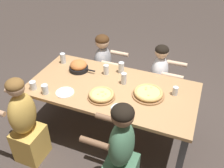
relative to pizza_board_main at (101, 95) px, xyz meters
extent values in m
plane|color=#423833|center=(0.04, 0.22, -0.82)|extent=(18.00, 18.00, 0.00)
cube|color=tan|center=(0.04, 0.22, -0.05)|extent=(2.03, 1.00, 0.04)
cube|color=#4C4C51|center=(-0.91, -0.22, -0.44)|extent=(0.07, 0.07, 0.74)
cube|color=#4C4C51|center=(0.99, -0.22, -0.44)|extent=(0.07, 0.07, 0.74)
cube|color=#4C4C51|center=(-0.91, 0.67, -0.44)|extent=(0.07, 0.07, 0.74)
cube|color=#4C4C51|center=(0.99, 0.67, -0.44)|extent=(0.07, 0.07, 0.74)
cylinder|color=#996B42|center=(0.00, 0.00, -0.02)|extent=(0.32, 0.32, 0.02)
torus|color=tan|center=(0.00, 0.00, 0.01)|extent=(0.29, 0.29, 0.04)
cylinder|color=#E5C675|center=(0.00, 0.00, 0.00)|extent=(0.24, 0.24, 0.04)
cylinder|color=#E5C166|center=(-0.01, 0.03, 0.02)|extent=(0.02, 0.02, 0.01)
cylinder|color=#E5C166|center=(0.03, -0.03, 0.02)|extent=(0.02, 0.02, 0.01)
cylinder|color=#E5C166|center=(0.01, 0.03, 0.02)|extent=(0.02, 0.02, 0.01)
cylinder|color=#E5C166|center=(0.05, 0.01, 0.02)|extent=(0.02, 0.02, 0.01)
cylinder|color=#E5C166|center=(-0.03, -0.02, 0.02)|extent=(0.02, 0.02, 0.01)
cylinder|color=#996B42|center=(0.49, 0.23, -0.02)|extent=(0.37, 0.37, 0.02)
torus|color=tan|center=(0.49, 0.23, 0.01)|extent=(0.34, 0.34, 0.04)
cylinder|color=#E5C675|center=(0.49, 0.23, 0.00)|extent=(0.28, 0.28, 0.04)
cylinder|color=#E5C166|center=(0.50, 0.32, 0.02)|extent=(0.02, 0.02, 0.01)
cylinder|color=#E5C166|center=(0.50, 0.17, 0.02)|extent=(0.02, 0.02, 0.01)
cylinder|color=#E5C166|center=(0.45, 0.27, 0.02)|extent=(0.02, 0.02, 0.01)
cylinder|color=#E5C166|center=(0.44, 0.30, 0.02)|extent=(0.02, 0.02, 0.01)
cylinder|color=black|center=(-0.51, 0.42, -0.01)|extent=(0.25, 0.25, 0.05)
cylinder|color=black|center=(-0.33, 0.42, 0.01)|extent=(0.11, 0.02, 0.02)
ellipsoid|color=#C17038|center=(-0.51, 0.42, 0.05)|extent=(0.22, 0.22, 0.12)
cylinder|color=white|center=(0.26, -0.12, -0.03)|extent=(0.18, 0.18, 0.01)
cube|color=#B7B7BC|center=(0.26, -0.12, -0.02)|extent=(0.09, 0.11, 0.01)
cylinder|color=white|center=(-0.43, -0.08, -0.03)|extent=(0.21, 0.21, 0.01)
cube|color=#B7B7BC|center=(-0.43, -0.08, -0.02)|extent=(0.14, 0.07, 0.01)
cylinder|color=silver|center=(-0.82, -0.15, 0.02)|extent=(0.08, 0.08, 0.10)
cylinder|color=black|center=(-0.82, -0.15, 0.00)|extent=(0.07, 0.07, 0.06)
cylinder|color=silver|center=(-0.14, 0.47, 0.03)|extent=(0.07, 0.07, 0.13)
cylinder|color=silver|center=(-0.14, 0.47, 0.02)|extent=(0.06, 0.06, 0.10)
cylinder|color=silver|center=(-0.81, 0.51, 0.04)|extent=(0.07, 0.07, 0.14)
cylinder|color=silver|center=(0.14, 0.35, 0.04)|extent=(0.07, 0.07, 0.15)
cylinder|color=silver|center=(0.14, 0.35, 0.01)|extent=(0.06, 0.06, 0.09)
cylinder|color=silver|center=(-0.64, -0.18, 0.03)|extent=(0.08, 0.08, 0.12)
cylinder|color=silver|center=(0.03, 0.58, 0.04)|extent=(0.07, 0.07, 0.15)
cylinder|color=black|center=(0.03, 0.58, 0.01)|extent=(0.06, 0.06, 0.09)
cylinder|color=silver|center=(0.77, 0.36, 0.02)|extent=(0.06, 0.06, 0.11)
cube|color=silver|center=(0.46, 0.95, -0.60)|extent=(0.32, 0.34, 0.44)
ellipsoid|color=silver|center=(0.46, 0.95, -0.14)|extent=(0.24, 0.36, 0.47)
sphere|color=beige|center=(0.46, 0.95, 0.18)|extent=(0.18, 0.18, 0.18)
ellipsoid|color=black|center=(0.46, 0.95, 0.21)|extent=(0.18, 0.18, 0.13)
cylinder|color=beige|center=(0.67, 1.12, -0.05)|extent=(0.28, 0.06, 0.06)
cylinder|color=beige|center=(0.67, 0.77, -0.05)|extent=(0.28, 0.06, 0.06)
cube|color=gold|center=(-0.74, -0.50, -0.60)|extent=(0.32, 0.34, 0.44)
ellipsoid|color=gold|center=(-0.74, -0.50, -0.11)|extent=(0.24, 0.36, 0.53)
sphere|color=tan|center=(-0.74, -0.50, 0.24)|extent=(0.19, 0.19, 0.19)
ellipsoid|color=brown|center=(-0.74, -0.50, 0.28)|extent=(0.19, 0.19, 0.13)
cylinder|color=tan|center=(-0.94, -0.33, 0.00)|extent=(0.28, 0.06, 0.06)
cube|color=#99999E|center=(-0.40, 0.95, -0.60)|extent=(0.32, 0.34, 0.44)
ellipsoid|color=#99999E|center=(-0.40, 0.95, -0.15)|extent=(0.24, 0.36, 0.45)
sphere|color=beige|center=(-0.40, 0.95, 0.17)|extent=(0.20, 0.20, 0.20)
ellipsoid|color=#422814|center=(-0.40, 0.95, 0.20)|extent=(0.20, 0.20, 0.14)
cylinder|color=beige|center=(-0.20, 1.12, -0.07)|extent=(0.28, 0.06, 0.06)
cylinder|color=beige|center=(-0.20, 0.77, -0.07)|extent=(0.28, 0.06, 0.06)
ellipsoid|color=#477556|center=(0.43, -0.50, -0.11)|extent=(0.24, 0.36, 0.53)
sphere|color=brown|center=(0.43, -0.50, 0.26)|extent=(0.21, 0.21, 0.21)
ellipsoid|color=black|center=(0.43, -0.50, 0.29)|extent=(0.21, 0.21, 0.15)
cylinder|color=brown|center=(0.22, -0.67, 0.00)|extent=(0.28, 0.06, 0.06)
cylinder|color=brown|center=(0.22, -0.33, 0.00)|extent=(0.28, 0.06, 0.06)
camera|label=1|loc=(0.95, -2.03, 1.75)|focal=40.00mm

